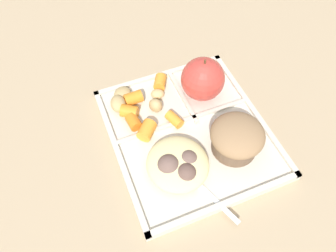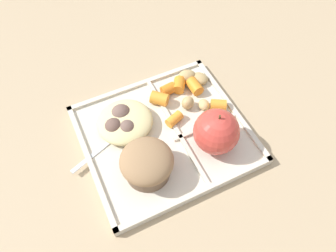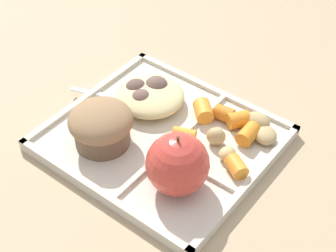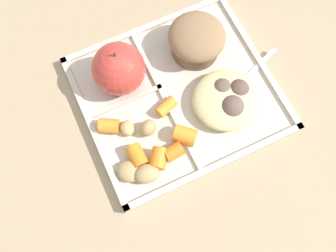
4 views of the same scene
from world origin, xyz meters
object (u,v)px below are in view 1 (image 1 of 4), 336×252
object	(u,v)px
green_apple	(203,79)
plastic_fork	(197,183)
lunch_tray	(188,133)
bran_muffin	(237,138)

from	to	relation	value
green_apple	plastic_fork	world-z (taller)	green_apple
lunch_tray	green_apple	distance (m)	0.10
plastic_fork	green_apple	bearing A→B (deg)	152.93
lunch_tray	green_apple	xyz separation A→B (m)	(-0.07, 0.06, 0.05)
bran_muffin	plastic_fork	distance (m)	0.10
green_apple	bran_muffin	xyz separation A→B (m)	(0.13, 0.00, -0.01)
bran_muffin	plastic_fork	size ratio (longest dim) A/B	0.61
lunch_tray	bran_muffin	distance (m)	0.09
bran_muffin	lunch_tray	bearing A→B (deg)	-135.72
lunch_tray	green_apple	world-z (taller)	green_apple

